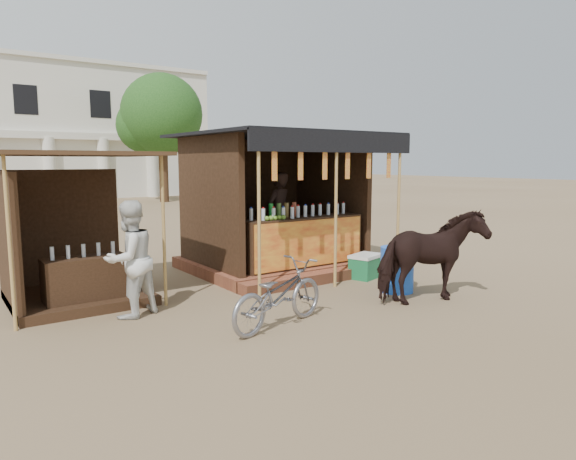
% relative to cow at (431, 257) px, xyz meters
% --- Properties ---
extents(ground, '(120.00, 120.00, 0.00)m').
position_rel_cow_xyz_m(ground, '(-1.55, 0.13, -0.74)').
color(ground, '#846B4C').
rests_on(ground, ground).
extents(main_stall, '(3.60, 3.61, 2.78)m').
position_rel_cow_xyz_m(main_stall, '(-0.54, 3.49, 0.29)').
color(main_stall, '#975031').
rests_on(main_stall, ground).
extents(secondary_stall, '(2.40, 2.40, 2.38)m').
position_rel_cow_xyz_m(secondary_stall, '(-4.72, 3.37, 0.11)').
color(secondary_stall, '#3A2215').
rests_on(secondary_stall, ground).
extents(cow, '(1.87, 1.12, 1.48)m').
position_rel_cow_xyz_m(cow, '(0.00, 0.00, 0.00)').
color(cow, black).
rests_on(cow, ground).
extents(motorbike, '(1.81, 0.99, 0.90)m').
position_rel_cow_xyz_m(motorbike, '(-2.66, 0.39, -0.29)').
color(motorbike, gray).
rests_on(motorbike, ground).
extents(bystander, '(1.00, 0.90, 1.69)m').
position_rel_cow_xyz_m(bystander, '(-4.12, 2.03, 0.10)').
color(bystander, silver).
rests_on(bystander, ground).
extents(blue_barrel, '(0.73, 0.73, 0.78)m').
position_rel_cow_xyz_m(blue_barrel, '(0.10, 0.80, -0.35)').
color(blue_barrel, blue).
rests_on(blue_barrel, ground).
extents(red_crate, '(0.49, 0.50, 0.27)m').
position_rel_cow_xyz_m(red_crate, '(0.64, 2.12, -0.60)').
color(red_crate, '#AE271D').
rests_on(red_crate, ground).
extents(cooler, '(0.74, 0.61, 0.46)m').
position_rel_cow_xyz_m(cooler, '(0.39, 1.88, -0.51)').
color(cooler, '#186F3D').
rests_on(cooler, ground).
extents(tree, '(4.50, 4.40, 7.00)m').
position_rel_cow_xyz_m(tree, '(4.26, 22.27, 3.89)').
color(tree, '#382314').
rests_on(tree, ground).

